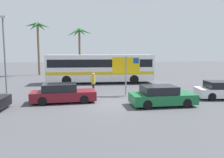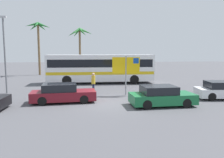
{
  "view_description": "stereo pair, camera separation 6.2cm",
  "coord_description": "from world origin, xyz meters",
  "views": [
    {
      "loc": [
        -1.41,
        -15.28,
        3.59
      ],
      "look_at": [
        0.46,
        3.24,
        1.3
      ],
      "focal_mm": 36.56,
      "sensor_mm": 36.0,
      "label": 1
    },
    {
      "loc": [
        -1.35,
        -15.29,
        3.59
      ],
      "look_at": [
        0.46,
        3.24,
        1.3
      ],
      "focal_mm": 36.56,
      "sensor_mm": 36.0,
      "label": 2
    }
  ],
  "objects": [
    {
      "name": "ground",
      "position": [
        0.0,
        0.0,
        0.0
      ],
      "size": [
        120.0,
        120.0,
        0.0
      ],
      "primitive_type": "plane",
      "color": "#4C4C51"
    },
    {
      "name": "pedestrian_near_sign",
      "position": [
        -1.07,
        3.57,
        1.06
      ],
      "size": [
        0.32,
        0.32,
        1.79
      ],
      "rotation": [
        0.0,
        0.0,
        0.3
      ],
      "color": "#1E2347",
      "rests_on": "ground"
    },
    {
      "name": "car_white",
      "position": [
        8.68,
        0.8,
        0.64
      ],
      "size": [
        4.21,
        2.12,
        1.32
      ],
      "rotation": [
        0.0,
        0.0,
        -0.09
      ],
      "color": "silver",
      "rests_on": "ground"
    },
    {
      "name": "palm_tree_seaside",
      "position": [
        -8.87,
        19.95,
        6.44
      ],
      "size": [
        3.6,
        3.52,
        7.84
      ],
      "color": "brown",
      "rests_on": "ground"
    },
    {
      "name": "palm_tree_inland",
      "position": [
        -2.87,
        20.98,
        5.82
      ],
      "size": [
        4.01,
        3.88,
        7.17
      ],
      "color": "brown",
      "rests_on": "ground"
    },
    {
      "name": "lamp_post_left_side",
      "position": [
        -8.42,
        4.65,
        3.55
      ],
      "size": [
        0.56,
        0.2,
        6.46
      ],
      "color": "slate",
      "rests_on": "ground"
    },
    {
      "name": "car_maroon",
      "position": [
        -3.28,
        0.72,
        0.64
      ],
      "size": [
        4.58,
        2.08,
        1.32
      ],
      "rotation": [
        0.0,
        0.0,
        0.09
      ],
      "color": "maroon",
      "rests_on": "ground"
    },
    {
      "name": "bus_front_coach",
      "position": [
        -0.15,
        10.26,
        1.78
      ],
      "size": [
        11.72,
        2.63,
        3.17
      ],
      "color": "white",
      "rests_on": "ground"
    },
    {
      "name": "ferry_sign",
      "position": [
        1.6,
        2.8,
        2.33
      ],
      "size": [
        2.19,
        0.35,
        3.2
      ],
      "rotation": [
        0.0,
        0.0,
        -0.13
      ],
      "color": "gray",
      "rests_on": "ground"
    },
    {
      "name": "car_green",
      "position": [
        3.33,
        -0.89,
        0.64
      ],
      "size": [
        4.3,
        2.13,
        1.32
      ],
      "rotation": [
        0.0,
        0.0,
        0.06
      ],
      "color": "#196638",
      "rests_on": "ground"
    }
  ]
}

